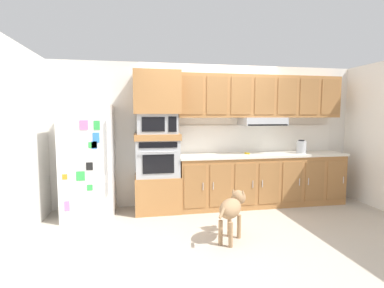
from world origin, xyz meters
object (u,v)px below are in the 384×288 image
object	(u,v)px
built_in_oven	(157,158)
screwdriver	(248,153)
microwave	(157,124)
electric_kettle	(301,147)
refrigerator	(88,161)
dog	(232,208)

from	to	relation	value
built_in_oven	screwdriver	distance (m)	1.58
built_in_oven	screwdriver	world-z (taller)	built_in_oven
microwave	electric_kettle	size ratio (longest dim) A/B	2.68
built_in_oven	electric_kettle	xyz separation A→B (m)	(2.58, -0.05, 0.13)
microwave	electric_kettle	bearing A→B (deg)	-1.05
refrigerator	built_in_oven	xyz separation A→B (m)	(1.08, 0.07, 0.02)
refrigerator	screwdriver	bearing A→B (deg)	1.53
refrigerator	microwave	distance (m)	1.23
screwdriver	dog	world-z (taller)	screwdriver
refrigerator	built_in_oven	size ratio (longest dim) A/B	2.51
microwave	screwdriver	world-z (taller)	microwave
refrigerator	dog	world-z (taller)	refrigerator
built_in_oven	electric_kettle	world-z (taller)	built_in_oven
built_in_oven	dog	distance (m)	1.66
refrigerator	electric_kettle	distance (m)	3.67
electric_kettle	dog	size ratio (longest dim) A/B	0.37
dog	built_in_oven	bearing A→B (deg)	72.05
screwdriver	electric_kettle	size ratio (longest dim) A/B	0.69
refrigerator	dog	distance (m)	2.36
built_in_oven	screwdriver	xyz separation A→B (m)	(1.58, 0.00, 0.03)
screwdriver	microwave	bearing A→B (deg)	-179.89
dog	microwave	bearing A→B (deg)	72.04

